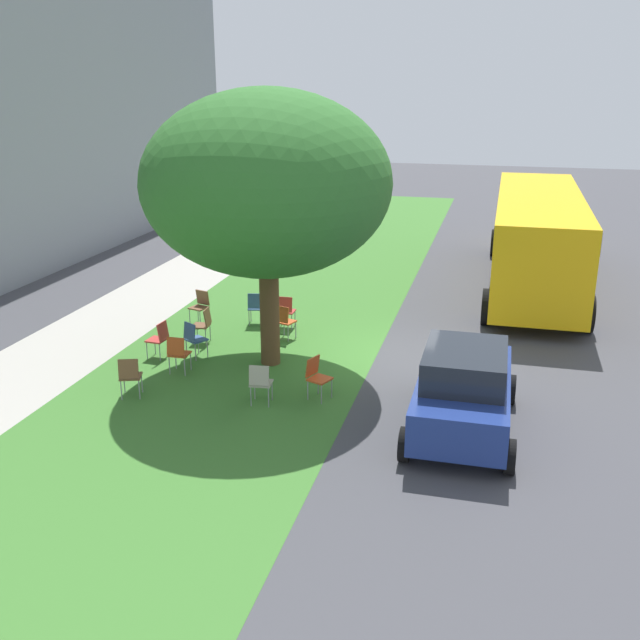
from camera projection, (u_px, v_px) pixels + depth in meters
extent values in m
plane|color=#424247|center=(384.00, 358.00, 17.00)|extent=(80.00, 80.00, 0.00)
cube|color=#3D752D|center=(255.00, 346.00, 17.75)|extent=(48.00, 6.00, 0.01)
cube|color=#ADA89E|center=(93.00, 331.00, 18.77)|extent=(48.00, 2.80, 0.01)
cylinder|color=brown|center=(269.00, 304.00, 16.27)|extent=(0.44, 0.44, 2.82)
ellipsoid|color=#2D6B28|center=(267.00, 183.00, 15.41)|extent=(5.35, 5.35, 3.95)
cube|color=#C64C1E|center=(180.00, 354.00, 16.04)|extent=(0.41, 0.43, 0.04)
cube|color=#C64C1E|center=(175.00, 346.00, 15.80)|extent=(0.09, 0.40, 0.40)
cylinder|color=gray|center=(191.00, 361.00, 16.23)|extent=(0.02, 0.02, 0.42)
cylinder|color=gray|center=(176.00, 360.00, 16.31)|extent=(0.02, 0.02, 0.42)
cylinder|color=gray|center=(185.00, 367.00, 15.92)|extent=(0.02, 0.02, 0.42)
cylinder|color=gray|center=(169.00, 366.00, 16.00)|extent=(0.02, 0.02, 0.42)
cube|color=#C64C1E|center=(286.00, 322.00, 18.15)|extent=(0.51, 0.52, 0.04)
cube|color=#C64C1E|center=(282.00, 314.00, 17.93)|extent=(0.21, 0.41, 0.40)
cylinder|color=gray|center=(296.00, 330.00, 18.26)|extent=(0.02, 0.02, 0.42)
cylinder|color=gray|center=(284.00, 327.00, 18.45)|extent=(0.02, 0.02, 0.42)
cylinder|color=gray|center=(288.00, 333.00, 17.99)|extent=(0.02, 0.02, 0.42)
cylinder|color=gray|center=(276.00, 331.00, 18.17)|extent=(0.02, 0.02, 0.42)
cube|color=#335184|center=(196.00, 340.00, 16.92)|extent=(0.56, 0.57, 0.04)
cube|color=#335184|center=(189.00, 332.00, 16.72)|extent=(0.28, 0.39, 0.40)
cylinder|color=gray|center=(207.00, 349.00, 16.98)|extent=(0.02, 0.02, 0.42)
cylinder|color=gray|center=(198.00, 345.00, 17.22)|extent=(0.02, 0.02, 0.42)
cylinder|color=gray|center=(196.00, 353.00, 16.75)|extent=(0.02, 0.02, 0.42)
cylinder|color=gray|center=(186.00, 349.00, 17.00)|extent=(0.02, 0.02, 0.42)
cube|color=brown|center=(199.00, 308.00, 19.23)|extent=(0.51, 0.52, 0.04)
cube|color=brown|center=(203.00, 297.00, 19.30)|extent=(0.20, 0.41, 0.40)
cylinder|color=gray|center=(190.00, 317.00, 19.25)|extent=(0.02, 0.02, 0.42)
cylinder|color=gray|center=(200.00, 319.00, 19.07)|extent=(0.02, 0.02, 0.42)
cylinder|color=gray|center=(198.00, 313.00, 19.53)|extent=(0.02, 0.02, 0.42)
cylinder|color=gray|center=(208.00, 315.00, 19.35)|extent=(0.02, 0.02, 0.42)
cube|color=#C64C1E|center=(320.00, 379.00, 14.71)|extent=(0.54, 0.53, 0.04)
cube|color=#C64C1E|center=(313.00, 366.00, 14.73)|extent=(0.40, 0.23, 0.40)
cylinder|color=gray|center=(321.00, 395.00, 14.55)|extent=(0.02, 0.02, 0.42)
cylinder|color=gray|center=(332.00, 389.00, 14.82)|extent=(0.02, 0.02, 0.42)
cylinder|color=gray|center=(308.00, 390.00, 14.73)|extent=(0.02, 0.02, 0.42)
cylinder|color=gray|center=(318.00, 385.00, 15.01)|extent=(0.02, 0.02, 0.42)
cube|color=#335184|center=(257.00, 308.00, 19.23)|extent=(0.47, 0.49, 0.04)
cube|color=#335184|center=(255.00, 301.00, 18.98)|extent=(0.16, 0.41, 0.40)
cylinder|color=gray|center=(264.00, 314.00, 19.45)|extent=(0.02, 0.02, 0.42)
cylinder|color=gray|center=(251.00, 314.00, 19.47)|extent=(0.02, 0.02, 0.42)
cylinder|color=gray|center=(263.00, 318.00, 19.13)|extent=(0.02, 0.02, 0.42)
cylinder|color=gray|center=(249.00, 318.00, 19.15)|extent=(0.02, 0.02, 0.42)
cube|color=#ADA393|center=(261.00, 383.00, 14.51)|extent=(0.44, 0.46, 0.04)
cube|color=#ADA393|center=(259.00, 376.00, 14.27)|extent=(0.13, 0.41, 0.40)
cylinder|color=gray|center=(272.00, 391.00, 14.72)|extent=(0.02, 0.02, 0.42)
cylinder|color=gray|center=(255.00, 390.00, 14.77)|extent=(0.02, 0.02, 0.42)
cylinder|color=gray|center=(269.00, 398.00, 14.40)|extent=(0.02, 0.02, 0.42)
cylinder|color=gray|center=(251.00, 397.00, 14.45)|extent=(0.02, 0.02, 0.42)
cube|color=#B7332D|center=(157.00, 340.00, 16.90)|extent=(0.45, 0.43, 0.04)
cube|color=#B7332D|center=(163.00, 331.00, 16.77)|extent=(0.40, 0.11, 0.40)
cylinder|color=gray|center=(155.00, 346.00, 17.18)|extent=(0.02, 0.02, 0.42)
cylinder|color=gray|center=(147.00, 351.00, 16.86)|extent=(0.02, 0.02, 0.42)
cylinder|color=gray|center=(168.00, 347.00, 17.08)|extent=(0.02, 0.02, 0.42)
cylinder|color=gray|center=(160.00, 352.00, 16.76)|extent=(0.02, 0.02, 0.42)
cube|color=brown|center=(131.00, 376.00, 14.84)|extent=(0.51, 0.53, 0.04)
cube|color=brown|center=(128.00, 369.00, 14.59)|extent=(0.21, 0.41, 0.40)
cylinder|color=gray|center=(142.00, 383.00, 15.09)|extent=(0.02, 0.02, 0.42)
cylinder|color=gray|center=(124.00, 384.00, 15.06)|extent=(0.02, 0.02, 0.42)
cylinder|color=gray|center=(139.00, 390.00, 14.77)|extent=(0.02, 0.02, 0.42)
cylinder|color=gray|center=(121.00, 390.00, 14.74)|extent=(0.02, 0.02, 0.42)
cube|color=brown|center=(201.00, 326.00, 17.86)|extent=(0.45, 0.43, 0.04)
cube|color=brown|center=(207.00, 317.00, 17.75)|extent=(0.40, 0.12, 0.40)
cylinder|color=gray|center=(197.00, 332.00, 18.12)|extent=(0.02, 0.02, 0.42)
cylinder|color=gray|center=(192.00, 336.00, 17.79)|extent=(0.02, 0.02, 0.42)
cylinder|color=gray|center=(210.00, 332.00, 18.07)|extent=(0.02, 0.02, 0.42)
cylinder|color=gray|center=(206.00, 337.00, 17.73)|extent=(0.02, 0.02, 0.42)
cube|color=#B7332D|center=(287.00, 311.00, 18.94)|extent=(0.41, 0.43, 0.04)
cube|color=#B7332D|center=(285.00, 305.00, 18.70)|extent=(0.10, 0.40, 0.40)
cylinder|color=gray|center=(295.00, 318.00, 19.13)|extent=(0.02, 0.02, 0.42)
cylinder|color=gray|center=(282.00, 317.00, 19.21)|extent=(0.02, 0.02, 0.42)
cylinder|color=gray|center=(292.00, 322.00, 18.82)|extent=(0.02, 0.02, 0.42)
cylinder|color=gray|center=(278.00, 321.00, 18.89)|extent=(0.02, 0.02, 0.42)
cube|color=navy|center=(463.00, 396.00, 13.36)|extent=(3.70, 1.64, 0.76)
cube|color=#1E232B|center=(465.00, 366.00, 13.01)|extent=(1.90, 1.44, 0.64)
cylinder|color=black|center=(424.00, 381.00, 14.97)|extent=(0.60, 0.18, 0.60)
cylinder|color=black|center=(511.00, 389.00, 14.56)|extent=(0.60, 0.18, 0.60)
cylinder|color=black|center=(405.00, 444.00, 12.40)|extent=(0.60, 0.18, 0.60)
cylinder|color=black|center=(510.00, 457.00, 11.99)|extent=(0.60, 0.18, 0.60)
cube|color=yellow|center=(537.00, 236.00, 22.20)|extent=(10.40, 2.44, 2.50)
cube|color=black|center=(536.00, 247.00, 22.32)|extent=(10.30, 2.46, 0.12)
cube|color=black|center=(540.00, 206.00, 21.92)|extent=(10.30, 2.46, 0.56)
cylinder|color=black|center=(495.00, 243.00, 26.54)|extent=(0.96, 0.28, 0.96)
cylinder|color=black|center=(567.00, 247.00, 25.95)|extent=(0.96, 0.28, 0.96)
cylinder|color=black|center=(487.00, 307.00, 19.19)|extent=(0.96, 0.28, 0.96)
cylinder|color=black|center=(588.00, 314.00, 18.60)|extent=(0.96, 0.28, 0.96)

